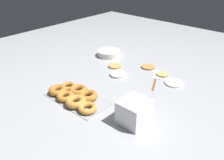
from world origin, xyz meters
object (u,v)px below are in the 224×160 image
at_px(pancake_2, 148,67).
at_px(container_stack, 134,112).
at_px(pancake_4, 162,74).
at_px(pancake_0, 174,83).
at_px(spatula, 156,77).
at_px(pancake_3, 115,66).
at_px(donut_tray, 75,96).
at_px(pancake_1, 118,74).
at_px(batter_bowl, 109,53).

height_order(pancake_2, container_stack, container_stack).
bearing_deg(pancake_4, container_stack, -73.28).
xyz_separation_m(pancake_0, spatula, (-0.14, 0.01, -0.00)).
relative_size(pancake_3, pancake_4, 1.18).
distance_m(pancake_0, pancake_3, 0.46).
distance_m(pancake_2, donut_tray, 0.64).
relative_size(pancake_1, pancake_3, 1.15).
bearing_deg(batter_bowl, pancake_1, -37.43).
height_order(pancake_2, pancake_3, same).
bearing_deg(container_stack, pancake_3, 139.18).
relative_size(pancake_0, pancake_4, 1.45).
xyz_separation_m(pancake_3, container_stack, (0.50, -0.43, 0.05)).
xyz_separation_m(donut_tray, batter_bowl, (-0.30, 0.61, 0.00)).
bearing_deg(pancake_0, pancake_1, -156.46).
bearing_deg(pancake_2, donut_tray, -96.82).
relative_size(pancake_3, donut_tray, 0.25).
bearing_deg(pancake_0, donut_tray, -121.79).
relative_size(pancake_0, donut_tray, 0.30).
bearing_deg(pancake_0, batter_bowl, 173.71).
distance_m(pancake_1, donut_tray, 0.39).
relative_size(pancake_3, spatula, 0.35).
bearing_deg(pancake_1, pancake_4, 42.41).
height_order(pancake_0, pancake_4, pancake_4).
relative_size(pancake_2, donut_tray, 0.26).
relative_size(container_stack, spatula, 0.51).
height_order(donut_tray, batter_bowl, same).
bearing_deg(pancake_3, pancake_2, 37.74).
xyz_separation_m(pancake_2, donut_tray, (-0.08, -0.63, 0.01)).
height_order(pancake_0, pancake_3, pancake_3).
relative_size(pancake_2, spatula, 0.35).
xyz_separation_m(pancake_2, pancake_3, (-0.19, -0.15, -0.00)).
bearing_deg(spatula, pancake_1, 101.25).
xyz_separation_m(pancake_1, pancake_4, (0.22, 0.21, -0.00)).
xyz_separation_m(donut_tray, container_stack, (0.38, 0.05, 0.04)).
distance_m(pancake_2, spatula, 0.15).
distance_m(batter_bowl, spatula, 0.50).
xyz_separation_m(pancake_4, container_stack, (0.16, -0.54, 0.06)).
height_order(pancake_2, donut_tray, donut_tray).
height_order(donut_tray, container_stack, container_stack).
relative_size(pancake_3, container_stack, 0.68).
xyz_separation_m(pancake_0, donut_tray, (-0.34, -0.54, 0.01)).
height_order(pancake_1, pancake_4, pancake_1).
bearing_deg(pancake_3, container_stack, -40.82).
relative_size(pancake_1, batter_bowl, 0.60).
bearing_deg(container_stack, pancake_4, 106.72).
height_order(container_stack, spatula, container_stack).
distance_m(batter_bowl, container_stack, 0.88).
relative_size(batter_bowl, spatula, 0.66).
bearing_deg(donut_tray, pancake_3, 103.64).
distance_m(pancake_2, pancake_4, 0.14).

